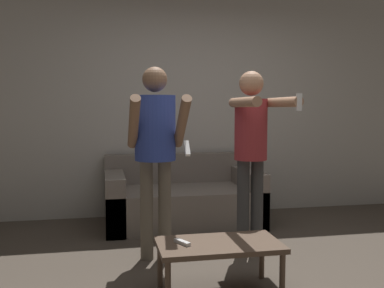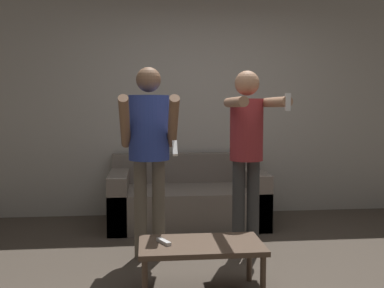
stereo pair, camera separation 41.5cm
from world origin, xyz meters
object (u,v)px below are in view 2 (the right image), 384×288
at_px(person_standing_left, 149,140).
at_px(remote_on_table, 164,242).
at_px(coffee_table, 201,249).
at_px(couch, 187,200).
at_px(person_standing_right, 247,141).

relative_size(person_standing_left, remote_on_table, 10.91).
xyz_separation_m(person_standing_left, coffee_table, (0.35, -0.79, -0.70)).
xyz_separation_m(couch, coffee_table, (-0.07, -1.89, 0.06)).
bearing_deg(person_standing_right, coffee_table, -122.76).
height_order(coffee_table, remote_on_table, remote_on_table).
relative_size(coffee_table, remote_on_table, 5.72).
bearing_deg(remote_on_table, person_standing_left, 96.71).
bearing_deg(person_standing_right, remote_on_table, -134.93).
height_order(couch, person_standing_left, person_standing_left).
bearing_deg(couch, person_standing_left, -110.90).
xyz_separation_m(couch, person_standing_right, (0.42, -1.12, 0.75)).
bearing_deg(person_standing_right, person_standing_left, 178.99).
xyz_separation_m(coffee_table, remote_on_table, (-0.26, 0.02, 0.05)).
relative_size(couch, remote_on_table, 11.23).
xyz_separation_m(person_standing_left, remote_on_table, (0.09, -0.77, -0.65)).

